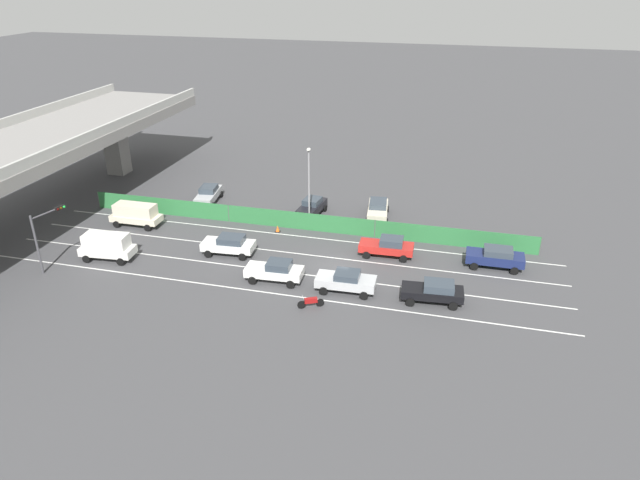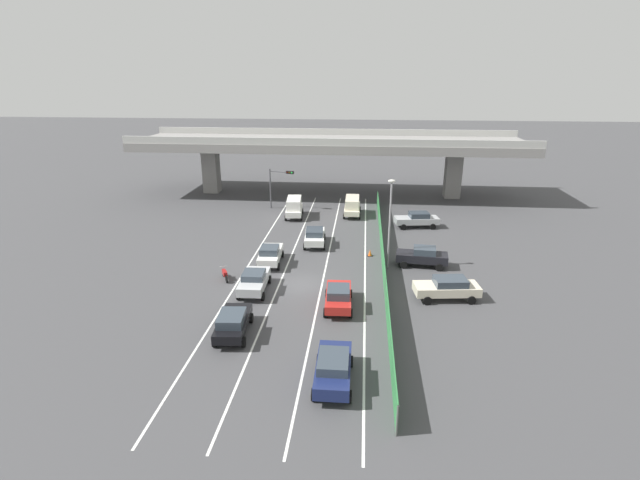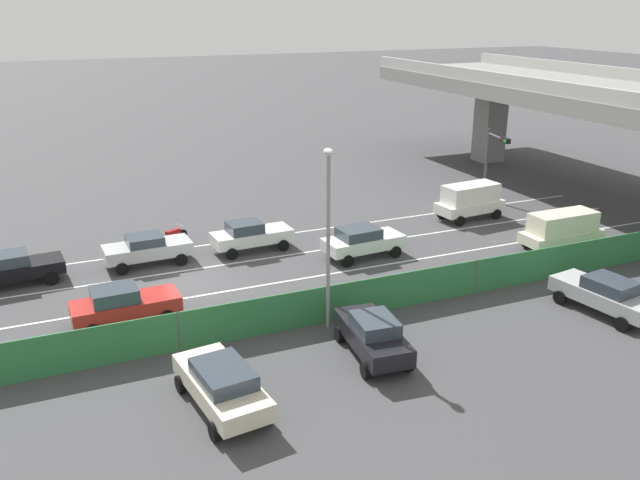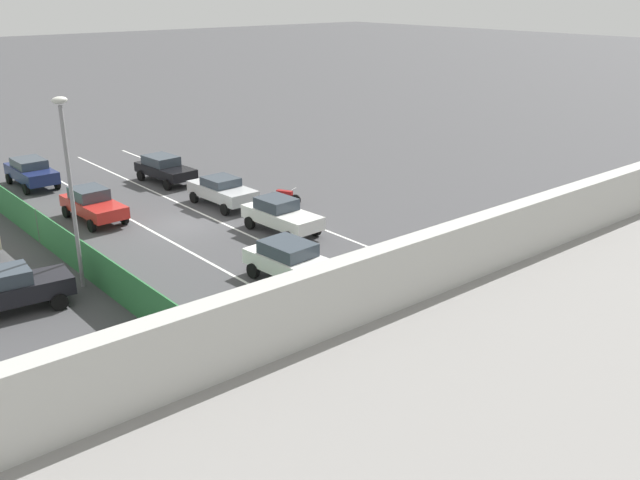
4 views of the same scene
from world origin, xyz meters
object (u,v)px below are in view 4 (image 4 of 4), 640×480
(car_sedan_silver, at_px, (222,190))
(traffic_cone, at_px, (146,290))
(car_sedan_white, at_px, (281,214))
(parked_wagon_silver, at_px, (124,437))
(car_sedan_red, at_px, (93,204))
(car_sedan_black, at_px, (164,168))
(street_lamp, at_px, (69,177))
(motorcycle, at_px, (285,196))
(car_van_white, at_px, (538,306))
(parked_sedan_dark, at_px, (9,289))
(car_sedan_navy, at_px, (31,171))
(car_van_cream, at_px, (438,394))
(car_hatchback_white, at_px, (292,261))

(car_sedan_silver, bearing_deg, traffic_cone, 43.32)
(car_sedan_silver, distance_m, car_sedan_white, 5.59)
(car_sedan_silver, xyz_separation_m, parked_wagon_silver, (13.94, 17.47, 0.03))
(parked_wagon_silver, relative_size, traffic_cone, 7.97)
(car_sedan_red, height_order, parked_wagon_silver, car_sedan_red)
(car_sedan_silver, xyz_separation_m, car_sedan_black, (0.11, -6.44, 0.01))
(car_sedan_silver, bearing_deg, street_lamp, 29.04)
(car_sedan_red, height_order, motorcycle, car_sedan_red)
(car_van_white, xyz_separation_m, parked_sedan_dark, (13.16, -13.84, -0.33))
(car_sedan_navy, relative_size, parked_wagon_silver, 0.94)
(car_van_cream, distance_m, car_sedan_black, 28.74)
(car_hatchback_white, xyz_separation_m, car_van_cream, (3.32, 10.70, 0.28))
(parked_sedan_dark, height_order, street_lamp, street_lamp)
(car_sedan_navy, distance_m, car_van_white, 31.65)
(motorcycle, height_order, street_lamp, street_lamp)
(car_sedan_red, bearing_deg, car_van_white, 106.07)
(car_van_cream, distance_m, car_van_white, 6.83)
(motorcycle, height_order, traffic_cone, motorcycle)
(car_sedan_silver, bearing_deg, car_hatchback_white, 72.10)
(car_sedan_navy, relative_size, parked_sedan_dark, 1.01)
(car_sedan_navy, xyz_separation_m, car_sedan_red, (-0.22, 8.68, -0.03))
(car_van_white, xyz_separation_m, street_lamp, (10.21, -14.42, 3.35))
(car_sedan_white, bearing_deg, street_lamp, 0.79)
(car_van_cream, xyz_separation_m, car_van_white, (-6.69, -1.36, 0.05))
(car_sedan_red, distance_m, car_van_white, 23.17)
(street_lamp, bearing_deg, parked_wagon_silver, 72.86)
(car_van_cream, xyz_separation_m, parked_wagon_silver, (7.13, -4.04, -0.29))
(car_sedan_black, height_order, traffic_cone, car_sedan_black)
(car_van_white, bearing_deg, car_van_cream, 11.46)
(car_sedan_silver, bearing_deg, car_sedan_red, -17.93)
(car_sedan_black, relative_size, motorcycle, 2.56)
(car_hatchback_white, relative_size, traffic_cone, 7.35)
(car_van_white, xyz_separation_m, car_sedan_white, (0.03, -14.56, -0.35))
(parked_wagon_silver, bearing_deg, car_van_cream, 150.47)
(car_van_cream, height_order, car_sedan_white, car_van_cream)
(car_sedan_silver, bearing_deg, parked_sedan_dark, 25.41)
(car_sedan_silver, distance_m, parked_wagon_silver, 22.35)
(traffic_cone, bearing_deg, car_hatchback_white, 155.08)
(car_sedan_silver, height_order, car_sedan_black, car_sedan_black)
(car_sedan_navy, xyz_separation_m, car_sedan_white, (-6.61, 16.38, -0.03))
(car_van_cream, relative_size, car_sedan_red, 1.03)
(motorcycle, xyz_separation_m, traffic_cone, (11.70, 6.40, -0.18))
(car_sedan_black, bearing_deg, traffic_cone, 59.44)
(car_sedan_black, height_order, motorcycle, car_sedan_black)
(parked_sedan_dark, bearing_deg, motorcycle, -164.83)
(car_sedan_navy, bearing_deg, traffic_cone, 83.80)
(car_sedan_black, bearing_deg, car_hatchback_white, 78.92)
(car_van_cream, height_order, car_sedan_silver, car_van_cream)
(motorcycle, relative_size, street_lamp, 0.23)
(car_hatchback_white, height_order, traffic_cone, car_hatchback_white)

